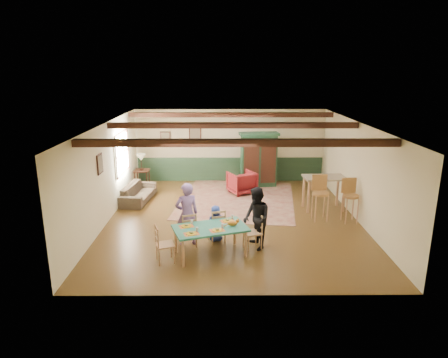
{
  "coord_description": "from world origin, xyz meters",
  "views": [
    {
      "loc": [
        -0.31,
        -10.67,
        4.14
      ],
      "look_at": [
        -0.25,
        0.08,
        1.15
      ],
      "focal_mm": 32.0,
      "sensor_mm": 36.0,
      "label": 1
    }
  ],
  "objects_px": {
    "dining_chair_far_right": "(217,225)",
    "end_table": "(142,179)",
    "sofa": "(138,192)",
    "dining_chair_end_left": "(165,244)",
    "cat": "(232,223)",
    "dining_chair_far_left": "(188,229)",
    "bar_stool_left": "(320,199)",
    "dining_table": "(210,241)",
    "table_lamp": "(141,162)",
    "person_woman": "(256,219)",
    "armoire": "(259,160)",
    "counter_table": "(323,193)",
    "person_man": "(187,214)",
    "armchair": "(242,182)",
    "person_child": "(216,223)",
    "bar_stool_right": "(350,201)"
  },
  "relations": [
    {
      "from": "dining_chair_far_right",
      "to": "dining_chair_end_left",
      "type": "height_order",
      "value": "same"
    },
    {
      "from": "dining_chair_end_left",
      "to": "armoire",
      "type": "height_order",
      "value": "armoire"
    },
    {
      "from": "dining_chair_far_left",
      "to": "dining_chair_far_right",
      "type": "relative_size",
      "value": 1.0
    },
    {
      "from": "dining_table",
      "to": "table_lamp",
      "type": "distance_m",
      "value": 6.07
    },
    {
      "from": "end_table",
      "to": "bar_stool_left",
      "type": "height_order",
      "value": "bar_stool_left"
    },
    {
      "from": "cat",
      "to": "armoire",
      "type": "distance_m",
      "value": 5.62
    },
    {
      "from": "person_child",
      "to": "bar_stool_right",
      "type": "relative_size",
      "value": 0.74
    },
    {
      "from": "dining_chair_far_right",
      "to": "armchair",
      "type": "xyz_separation_m",
      "value": [
        0.81,
        3.97,
        -0.05
      ]
    },
    {
      "from": "person_child",
      "to": "bar_stool_right",
      "type": "bearing_deg",
      "value": 179.67
    },
    {
      "from": "dining_chair_end_left",
      "to": "person_child",
      "type": "height_order",
      "value": "person_child"
    },
    {
      "from": "dining_chair_far_right",
      "to": "armoire",
      "type": "relative_size",
      "value": 0.44
    },
    {
      "from": "person_man",
      "to": "sofa",
      "type": "xyz_separation_m",
      "value": [
        -1.86,
        3.37,
        -0.51
      ]
    },
    {
      "from": "dining_chair_end_left",
      "to": "end_table",
      "type": "relative_size",
      "value": 1.35
    },
    {
      "from": "dining_table",
      "to": "cat",
      "type": "xyz_separation_m",
      "value": [
        0.5,
        0.07,
        0.42
      ]
    },
    {
      "from": "dining_chair_far_right",
      "to": "counter_table",
      "type": "bearing_deg",
      "value": -162.39
    },
    {
      "from": "person_child",
      "to": "table_lamp",
      "type": "distance_m",
      "value": 5.4
    },
    {
      "from": "table_lamp",
      "to": "counter_table",
      "type": "distance_m",
      "value": 6.4
    },
    {
      "from": "counter_table",
      "to": "bar_stool_left",
      "type": "bearing_deg",
      "value": -109.23
    },
    {
      "from": "dining_chair_far_left",
      "to": "bar_stool_right",
      "type": "distance_m",
      "value": 4.62
    },
    {
      "from": "cat",
      "to": "armoire",
      "type": "relative_size",
      "value": 0.17
    },
    {
      "from": "cat",
      "to": "table_lamp",
      "type": "relative_size",
      "value": 0.56
    },
    {
      "from": "dining_chair_far_left",
      "to": "table_lamp",
      "type": "relative_size",
      "value": 1.48
    },
    {
      "from": "person_child",
      "to": "armoire",
      "type": "bearing_deg",
      "value": -125.77
    },
    {
      "from": "cat",
      "to": "bar_stool_right",
      "type": "distance_m",
      "value": 3.84
    },
    {
      "from": "cat",
      "to": "sofa",
      "type": "bearing_deg",
      "value": 108.54
    },
    {
      "from": "sofa",
      "to": "end_table",
      "type": "bearing_deg",
      "value": 12.56
    },
    {
      "from": "dining_chair_end_left",
      "to": "end_table",
      "type": "bearing_deg",
      "value": -3.04
    },
    {
      "from": "person_woman",
      "to": "bar_stool_left",
      "type": "height_order",
      "value": "person_woman"
    },
    {
      "from": "table_lamp",
      "to": "counter_table",
      "type": "xyz_separation_m",
      "value": [
        5.93,
        -2.37,
        -0.41
      ]
    },
    {
      "from": "dining_table",
      "to": "counter_table",
      "type": "distance_m",
      "value": 4.54
    },
    {
      "from": "table_lamp",
      "to": "person_child",
      "type": "bearing_deg",
      "value": -59.74
    },
    {
      "from": "end_table",
      "to": "bar_stool_left",
      "type": "bearing_deg",
      "value": -30.54
    },
    {
      "from": "dining_table",
      "to": "dining_chair_far_left",
      "type": "relative_size",
      "value": 1.89
    },
    {
      "from": "dining_chair_far_left",
      "to": "bar_stool_left",
      "type": "bearing_deg",
      "value": -173.86
    },
    {
      "from": "dining_chair_end_left",
      "to": "end_table",
      "type": "distance_m",
      "value": 6.01
    },
    {
      "from": "person_man",
      "to": "armoire",
      "type": "bearing_deg",
      "value": -131.93
    },
    {
      "from": "dining_chair_far_left",
      "to": "sofa",
      "type": "bearing_deg",
      "value": -79.94
    },
    {
      "from": "person_child",
      "to": "armoire",
      "type": "xyz_separation_m",
      "value": [
        1.47,
        4.79,
        0.52
      ]
    },
    {
      "from": "dining_chair_far_right",
      "to": "end_table",
      "type": "relative_size",
      "value": 1.35
    },
    {
      "from": "armoire",
      "to": "bar_stool_right",
      "type": "distance_m",
      "value": 4.21
    },
    {
      "from": "armoire",
      "to": "end_table",
      "type": "distance_m",
      "value": 4.24
    },
    {
      "from": "person_man",
      "to": "armoire",
      "type": "xyz_separation_m",
      "value": [
        2.16,
        5.02,
        0.2
      ]
    },
    {
      "from": "table_lamp",
      "to": "counter_table",
      "type": "bearing_deg",
      "value": -21.81
    },
    {
      "from": "armoire",
      "to": "sofa",
      "type": "bearing_deg",
      "value": -163.83
    },
    {
      "from": "dining_chair_end_left",
      "to": "bar_stool_right",
      "type": "distance_m",
      "value": 5.34
    },
    {
      "from": "end_table",
      "to": "counter_table",
      "type": "distance_m",
      "value": 6.39
    },
    {
      "from": "armchair",
      "to": "sofa",
      "type": "distance_m",
      "value": 3.46
    },
    {
      "from": "dining_chair_end_left",
      "to": "armchair",
      "type": "bearing_deg",
      "value": -39.64
    },
    {
      "from": "dining_chair_end_left",
      "to": "sofa",
      "type": "distance_m",
      "value": 4.51
    },
    {
      "from": "end_table",
      "to": "dining_chair_end_left",
      "type": "bearing_deg",
      "value": -74.36
    }
  ]
}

